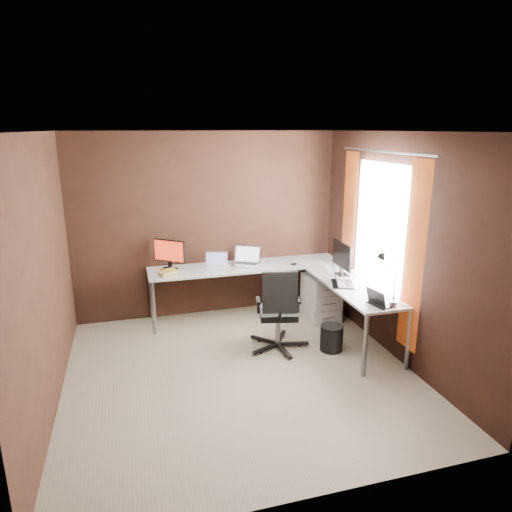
{
  "coord_description": "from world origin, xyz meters",
  "views": [
    {
      "loc": [
        -1.02,
        -4.24,
        2.53
      ],
      "look_at": [
        0.45,
        0.95,
        1.01
      ],
      "focal_mm": 32.0,
      "sensor_mm": 36.0,
      "label": 1
    }
  ],
  "objects": [
    {
      "name": "mouse_corner",
      "position": [
        1.09,
        1.33,
        0.75
      ],
      "size": [
        0.1,
        0.06,
        0.04
      ],
      "primitive_type": "ellipsoid",
      "rotation": [
        0.0,
        0.0,
        -0.05
      ],
      "color": "black",
      "rests_on": "desk"
    },
    {
      "name": "book_stack",
      "position": [
        -0.59,
        1.35,
        0.76
      ],
      "size": [
        0.26,
        0.24,
        0.07
      ],
      "rotation": [
        0.0,
        0.0,
        0.36
      ],
      "color": "tan",
      "rests_on": "desk"
    },
    {
      "name": "laptop_white",
      "position": [
        0.06,
        1.52,
        0.77
      ],
      "size": [
        0.34,
        0.28,
        0.2
      ],
      "rotation": [
        0.0,
        0.0,
        -0.28
      ],
      "color": "silver",
      "rests_on": "desk"
    },
    {
      "name": "office_chair",
      "position": [
        0.57,
        0.43,
        0.29
      ],
      "size": [
        0.56,
        0.58,
        1.0
      ],
      "rotation": [
        0.0,
        0.0,
        -0.22
      ],
      "color": "black",
      "rests_on": "ground"
    },
    {
      "name": "monitor_left",
      "position": [
        -0.55,
        1.6,
        0.96
      ],
      "size": [
        0.38,
        0.3,
        0.4
      ],
      "rotation": [
        0.0,
        0.0,
        -0.66
      ],
      "color": "black",
      "rests_on": "desk"
    },
    {
      "name": "monitor_right",
      "position": [
        1.52,
        0.76,
        0.97
      ],
      "size": [
        0.13,
        0.52,
        0.42
      ],
      "rotation": [
        0.0,
        0.0,
        1.54
      ],
      "color": "black",
      "rests_on": "desk"
    },
    {
      "name": "wastebasket",
      "position": [
        1.16,
        0.23,
        0.15
      ],
      "size": [
        0.32,
        0.32,
        0.31
      ],
      "primitive_type": "cylinder",
      "rotation": [
        0.0,
        0.0,
        -0.22
      ],
      "color": "black",
      "rests_on": "ground"
    },
    {
      "name": "drawer_pedestal",
      "position": [
        1.43,
        1.15,
        0.3
      ],
      "size": [
        0.42,
        0.5,
        0.6
      ],
      "primitive_type": "cube",
      "color": "silver",
      "rests_on": "ground"
    },
    {
      "name": "desk",
      "position": [
        0.84,
        1.04,
        0.68
      ],
      "size": [
        2.65,
        2.25,
        0.73
      ],
      "color": "silver",
      "rests_on": "ground"
    },
    {
      "name": "laptop_black_big",
      "position": [
        1.34,
        0.44,
        0.78
      ],
      "size": [
        0.35,
        0.41,
        0.23
      ],
      "rotation": [
        0.0,
        0.0,
        1.21
      ],
      "color": "black",
      "rests_on": "desk"
    },
    {
      "name": "laptop_silver",
      "position": [
        0.48,
        1.55,
        0.78
      ],
      "size": [
        0.45,
        0.41,
        0.25
      ],
      "rotation": [
        0.0,
        0.0,
        -0.53
      ],
      "color": "silver",
      "rests_on": "desk"
    },
    {
      "name": "room",
      "position": [
        0.34,
        0.07,
        1.28
      ],
      "size": [
        3.6,
        3.6,
        2.5
      ],
      "color": "tan",
      "rests_on": "ground"
    },
    {
      "name": "laptop_black_small",
      "position": [
        1.44,
        -0.28,
        0.77
      ],
      "size": [
        0.24,
        0.3,
        0.18
      ],
      "rotation": [
        0.0,
        0.0,
        1.79
      ],
      "color": "black",
      "rests_on": "desk"
    },
    {
      "name": "mouse_left",
      "position": [
        -0.55,
        1.36,
        0.75
      ],
      "size": [
        0.1,
        0.08,
        0.03
      ],
      "primitive_type": "ellipsoid",
      "rotation": [
        0.0,
        0.0,
        -0.27
      ],
      "color": "black",
      "rests_on": "desk"
    },
    {
      "name": "desk_lamp",
      "position": [
        1.5,
        -0.29,
        1.08
      ],
      "size": [
        0.19,
        0.22,
        0.57
      ],
      "rotation": [
        0.0,
        0.0,
        0.32
      ],
      "color": "slate",
      "rests_on": "desk"
    }
  ]
}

